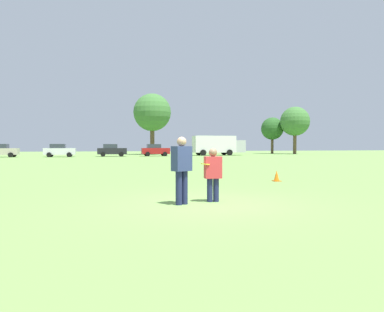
{
  "coord_description": "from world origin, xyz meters",
  "views": [
    {
      "loc": [
        -2.78,
        -9.24,
        1.56
      ],
      "look_at": [
        0.16,
        2.03,
        1.23
      ],
      "focal_mm": 33.89,
      "sensor_mm": 36.0,
      "label": 1
    }
  ],
  "objects_px": {
    "player_defender": "(213,172)",
    "player_thrower": "(182,167)",
    "parked_car_near_right": "(155,150)",
    "parked_car_center": "(59,150)",
    "parked_car_mid_right": "(112,150)",
    "box_truck": "(218,145)",
    "traffic_cone": "(277,176)",
    "frisbee": "(206,164)",
    "parked_car_mid_left": "(2,150)"
  },
  "relations": [
    {
      "from": "player_defender",
      "to": "player_thrower",
      "type": "bearing_deg",
      "value": -165.3
    },
    {
      "from": "player_defender",
      "to": "parked_car_near_right",
      "type": "distance_m",
      "value": 45.33
    },
    {
      "from": "player_thrower",
      "to": "parked_car_center",
      "type": "height_order",
      "value": "parked_car_center"
    },
    {
      "from": "parked_car_mid_right",
      "to": "player_defender",
      "type": "bearing_deg",
      "value": -88.59
    },
    {
      "from": "parked_car_near_right",
      "to": "box_truck",
      "type": "bearing_deg",
      "value": 8.93
    },
    {
      "from": "traffic_cone",
      "to": "box_truck",
      "type": "bearing_deg",
      "value": 74.73
    },
    {
      "from": "parked_car_mid_right",
      "to": "box_truck",
      "type": "distance_m",
      "value": 17.15
    },
    {
      "from": "player_defender",
      "to": "parked_car_near_right",
      "type": "relative_size",
      "value": 0.35
    },
    {
      "from": "player_thrower",
      "to": "parked_car_center",
      "type": "bearing_deg",
      "value": 99.37
    },
    {
      "from": "frisbee",
      "to": "parked_car_center",
      "type": "bearing_deg",
      "value": 100.33
    },
    {
      "from": "traffic_cone",
      "to": "frisbee",
      "type": "bearing_deg",
      "value": -134.08
    },
    {
      "from": "player_defender",
      "to": "frisbee",
      "type": "xyz_separation_m",
      "value": [
        -0.22,
        -0.03,
        0.23
      ]
    },
    {
      "from": "parked_car_mid_left",
      "to": "parked_car_mid_right",
      "type": "relative_size",
      "value": 1.0
    },
    {
      "from": "frisbee",
      "to": "parked_car_mid_right",
      "type": "distance_m",
      "value": 44.9
    },
    {
      "from": "player_defender",
      "to": "frisbee",
      "type": "relative_size",
      "value": 5.5
    },
    {
      "from": "player_defender",
      "to": "box_truck",
      "type": "xyz_separation_m",
      "value": [
        15.93,
        46.67,
        0.93
      ]
    },
    {
      "from": "player_thrower",
      "to": "frisbee",
      "type": "height_order",
      "value": "player_thrower"
    },
    {
      "from": "player_thrower",
      "to": "box_truck",
      "type": "relative_size",
      "value": 0.21
    },
    {
      "from": "parked_car_center",
      "to": "parked_car_mid_right",
      "type": "distance_m",
      "value": 7.2
    },
    {
      "from": "player_defender",
      "to": "parked_car_mid_right",
      "type": "xyz_separation_m",
      "value": [
        -1.11,
        44.86,
        0.1
      ]
    },
    {
      "from": "box_truck",
      "to": "player_defender",
      "type": "bearing_deg",
      "value": -108.85
    },
    {
      "from": "frisbee",
      "to": "parked_car_center",
      "type": "xyz_separation_m",
      "value": [
        -8.05,
        44.16,
        -0.13
      ]
    },
    {
      "from": "parked_car_mid_left",
      "to": "parked_car_mid_right",
      "type": "xyz_separation_m",
      "value": [
        14.78,
        -0.3,
        0.0
      ]
    },
    {
      "from": "frisbee",
      "to": "parked_car_near_right",
      "type": "xyz_separation_m",
      "value": [
        5.58,
        45.04,
        -0.13
      ]
    },
    {
      "from": "frisbee",
      "to": "parked_car_near_right",
      "type": "relative_size",
      "value": 0.06
    },
    {
      "from": "frisbee",
      "to": "parked_car_mid_left",
      "type": "relative_size",
      "value": 0.06
    },
    {
      "from": "parked_car_mid_left",
      "to": "parked_car_mid_right",
      "type": "bearing_deg",
      "value": -1.16
    },
    {
      "from": "parked_car_mid_left",
      "to": "parked_car_mid_right",
      "type": "height_order",
      "value": "same"
    },
    {
      "from": "box_truck",
      "to": "parked_car_near_right",
      "type": "bearing_deg",
      "value": -171.07
    },
    {
      "from": "parked_car_mid_right",
      "to": "traffic_cone",
      "type": "bearing_deg",
      "value": -81.99
    },
    {
      "from": "player_thrower",
      "to": "parked_car_near_right",
      "type": "xyz_separation_m",
      "value": [
        6.3,
        45.26,
        -0.09
      ]
    },
    {
      "from": "parked_car_mid_right",
      "to": "parked_car_near_right",
      "type": "xyz_separation_m",
      "value": [
        6.46,
        0.15,
        0.0
      ]
    },
    {
      "from": "player_thrower",
      "to": "player_defender",
      "type": "height_order",
      "value": "player_thrower"
    },
    {
      "from": "player_defender",
      "to": "parked_car_center",
      "type": "bearing_deg",
      "value": 100.62
    },
    {
      "from": "parked_car_near_right",
      "to": "box_truck",
      "type": "height_order",
      "value": "box_truck"
    },
    {
      "from": "frisbee",
      "to": "box_truck",
      "type": "height_order",
      "value": "box_truck"
    },
    {
      "from": "frisbee",
      "to": "traffic_cone",
      "type": "distance_m",
      "value": 6.87
    },
    {
      "from": "player_thrower",
      "to": "frisbee",
      "type": "distance_m",
      "value": 0.76
    },
    {
      "from": "traffic_cone",
      "to": "parked_car_mid_right",
      "type": "bearing_deg",
      "value": 98.01
    },
    {
      "from": "player_defender",
      "to": "traffic_cone",
      "type": "distance_m",
      "value": 6.67
    },
    {
      "from": "parked_car_center",
      "to": "frisbee",
      "type": "bearing_deg",
      "value": -79.67
    },
    {
      "from": "parked_car_mid_right",
      "to": "parked_car_near_right",
      "type": "distance_m",
      "value": 6.46
    },
    {
      "from": "player_defender",
      "to": "parked_car_mid_right",
      "type": "distance_m",
      "value": 44.87
    },
    {
      "from": "traffic_cone",
      "to": "parked_car_near_right",
      "type": "height_order",
      "value": "parked_car_near_right"
    },
    {
      "from": "player_defender",
      "to": "parked_car_mid_left",
      "type": "bearing_deg",
      "value": 109.38
    },
    {
      "from": "player_thrower",
      "to": "parked_car_mid_right",
      "type": "height_order",
      "value": "parked_car_mid_right"
    },
    {
      "from": "player_thrower",
      "to": "parked_car_mid_left",
      "type": "relative_size",
      "value": 0.42
    },
    {
      "from": "traffic_cone",
      "to": "parked_car_near_right",
      "type": "xyz_separation_m",
      "value": [
        0.83,
        40.15,
        0.69
      ]
    },
    {
      "from": "player_defender",
      "to": "traffic_cone",
      "type": "bearing_deg",
      "value": 47.12
    },
    {
      "from": "traffic_cone",
      "to": "parked_car_center",
      "type": "distance_m",
      "value": 41.3
    }
  ]
}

